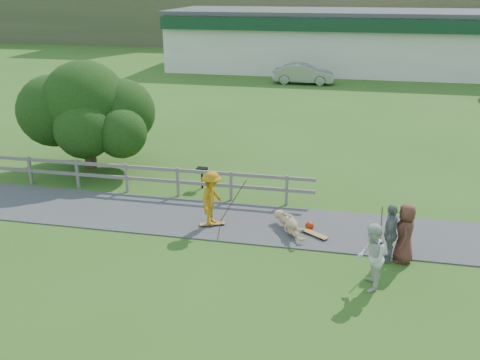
{
  "coord_description": "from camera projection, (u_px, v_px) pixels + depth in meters",
  "views": [
    {
      "loc": [
        4.01,
        -14.1,
        7.43
      ],
      "look_at": [
        0.6,
        2.0,
        1.3
      ],
      "focal_mm": 40.0,
      "sensor_mm": 36.0,
      "label": 1
    }
  ],
  "objects": [
    {
      "name": "longboard_rider",
      "position": [
        212.0,
        225.0,
        17.24
      ],
      "size": [
        0.84,
        0.51,
        0.09
      ],
      "primitive_type": null,
      "rotation": [
        0.0,
        0.0,
        0.4
      ],
      "color": "olive",
      "rests_on": "ground"
    },
    {
      "name": "spectator_a",
      "position": [
        371.0,
        257.0,
        13.48
      ],
      "size": [
        0.7,
        0.89,
        1.79
      ],
      "primitive_type": "imported",
      "rotation": [
        0.0,
        0.0,
        4.74
      ],
      "color": "silver",
      "rests_on": "ground"
    },
    {
      "name": "skater_fallen",
      "position": [
        290.0,
        224.0,
        16.69
      ],
      "size": [
        1.74,
        1.27,
        0.65
      ],
      "primitive_type": "imported",
      "rotation": [
        0.0,
        0.0,
        0.54
      ],
      "color": "tan",
      "rests_on": "ground"
    },
    {
      "name": "pole_spec_left",
      "position": [
        381.0,
        236.0,
        14.62
      ],
      "size": [
        0.03,
        0.03,
        1.76
      ],
      "primitive_type": "cylinder",
      "color": "brown",
      "rests_on": "ground"
    },
    {
      "name": "fence",
      "position": [
        111.0,
        172.0,
        19.97
      ],
      "size": [
        15.05,
        0.1,
        1.1
      ],
      "color": "#615B55",
      "rests_on": "ground"
    },
    {
      "name": "skater_rider",
      "position": [
        212.0,
        201.0,
        16.95
      ],
      "size": [
        0.84,
        1.23,
        1.77
      ],
      "primitive_type": "imported",
      "rotation": [
        0.0,
        0.0,
        1.4
      ],
      "color": "#B87711",
      "rests_on": "ground"
    },
    {
      "name": "longboard_fallen",
      "position": [
        315.0,
        235.0,
        16.54
      ],
      "size": [
        0.91,
        0.73,
        0.1
      ],
      "primitive_type": null,
      "rotation": [
        0.0,
        0.0,
        -0.61
      ],
      "color": "olive",
      "rests_on": "ground"
    },
    {
      "name": "bbq",
      "position": [
        202.0,
        178.0,
        20.3
      ],
      "size": [
        0.4,
        0.31,
        0.83
      ],
      "primitive_type": null,
      "rotation": [
        0.0,
        0.0,
        -0.05
      ],
      "color": "black",
      "rests_on": "ground"
    },
    {
      "name": "ground",
      "position": [
        207.0,
        241.0,
        16.3
      ],
      "size": [
        260.0,
        260.0,
        0.0
      ],
      "primitive_type": "plane",
      "color": "#325B1A",
      "rests_on": "ground"
    },
    {
      "name": "tree",
      "position": [
        87.0,
        124.0,
        22.07
      ],
      "size": [
        5.61,
        5.61,
        3.79
      ],
      "primitive_type": null,
      "color": "black",
      "rests_on": "ground"
    },
    {
      "name": "helmet",
      "position": [
        309.0,
        226.0,
        16.96
      ],
      "size": [
        0.28,
        0.28,
        0.28
      ],
      "primitive_type": "sphere",
      "color": "#B22206",
      "rests_on": "ground"
    },
    {
      "name": "path",
      "position": [
        219.0,
        220.0,
        17.67
      ],
      "size": [
        34.0,
        3.0,
        0.04
      ],
      "primitive_type": "cube",
      "color": "#353537",
      "rests_on": "ground"
    },
    {
      "name": "pole_rider",
      "position": [
        233.0,
        198.0,
        17.2
      ],
      "size": [
        0.03,
        0.03,
        1.78
      ],
      "primitive_type": "cylinder",
      "color": "brown",
      "rests_on": "ground"
    },
    {
      "name": "spectator_b",
      "position": [
        390.0,
        233.0,
        14.85
      ],
      "size": [
        0.57,
        1.06,
        1.71
      ],
      "primitive_type": "imported",
      "rotation": [
        0.0,
        0.0,
        4.56
      ],
      "color": "slate",
      "rests_on": "ground"
    },
    {
      "name": "strip_mall",
      "position": [
        356.0,
        40.0,
        46.64
      ],
      "size": [
        32.5,
        10.75,
        5.1
      ],
      "color": "beige",
      "rests_on": "ground"
    },
    {
      "name": "spectator_c",
      "position": [
        405.0,
        233.0,
        14.83
      ],
      "size": [
        0.59,
        0.87,
        1.72
      ],
      "primitive_type": "imported",
      "rotation": [
        0.0,
        0.0,
        4.66
      ],
      "color": "brown",
      "rests_on": "ground"
    },
    {
      "name": "car_silver",
      "position": [
        303.0,
        74.0,
        40.94
      ],
      "size": [
        4.64,
        1.69,
        1.52
      ],
      "primitive_type": "imported",
      "rotation": [
        0.0,
        0.0,
        1.59
      ],
      "color": "#93959A",
      "rests_on": "ground"
    }
  ]
}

